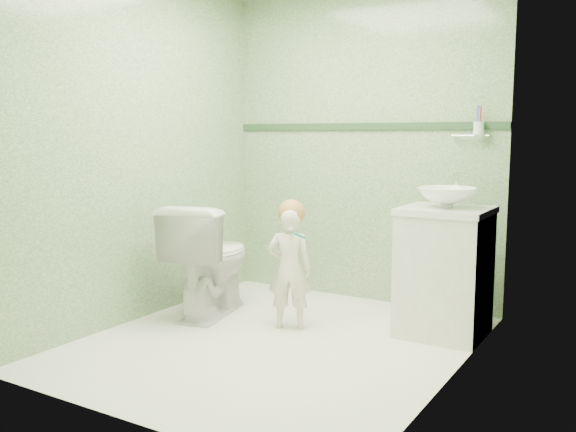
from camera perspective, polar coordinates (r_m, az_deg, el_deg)
The scene contains 12 objects.
ground at distance 3.95m, azimuth -1.15°, elevation -11.55°, with size 2.50×2.50×0.00m, color white.
room_shell at distance 3.73m, azimuth -1.20°, elevation 6.15°, with size 2.50×2.54×2.40m.
trim_stripe at distance 4.82m, azimuth 6.77°, elevation 8.19°, with size 2.20×0.02×0.05m, color #2B492D.
vanity at distance 4.12m, azimuth 14.16°, elevation -5.18°, with size 0.52×0.50×0.80m, color white.
counter at distance 4.05m, azimuth 14.35°, elevation 0.49°, with size 0.54×0.52×0.04m, color white.
basin at distance 4.04m, azimuth 14.39°, elevation 1.67°, with size 0.37×0.37×0.13m, color white.
faucet at distance 4.21m, azimuth 15.16°, elevation 2.96°, with size 0.03×0.13×0.18m.
cup_holder at distance 4.47m, azimuth 17.04°, elevation 7.75°, with size 0.26×0.07×0.21m.
toilet at distance 4.49m, azimuth -7.18°, elevation -3.92°, with size 0.45×0.79×0.81m, color white.
toddler at distance 4.12m, azimuth 0.13°, elevation -4.86°, with size 0.30×0.19×0.81m, color white.
hair_cap at distance 4.08m, azimuth 0.31°, elevation 0.28°, with size 0.18×0.18×0.18m, color #AF7945.
teal_toothbrush at distance 3.95m, azimuth 0.97°, elevation -1.74°, with size 0.10×0.14×0.08m.
Camera 1 is at (2.00, -3.15, 1.29)m, focal length 38.67 mm.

